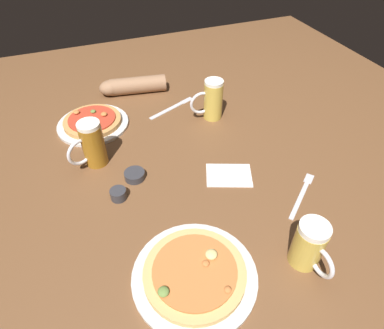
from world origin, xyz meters
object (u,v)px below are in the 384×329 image
at_px(beer_mug_dark, 92,144).
at_px(beer_mug_amber, 310,246).
at_px(pizza_plate_far, 93,122).
at_px(fork_left, 302,194).
at_px(ramekin_sauce, 135,175).
at_px(knife_right, 172,107).
at_px(ramekin_butter, 118,194).
at_px(diner_arm, 131,86).
at_px(napkin_folded, 229,175).
at_px(beer_mug_pale, 212,100).
at_px(pizza_plate_near, 195,274).

distance_m(beer_mug_dark, beer_mug_amber, 0.74).
bearing_deg(pizza_plate_far, fork_left, -47.80).
distance_m(ramekin_sauce, fork_left, 0.55).
height_order(ramekin_sauce, fork_left, ramekin_sauce).
bearing_deg(knife_right, ramekin_sauce, -125.11).
height_order(ramekin_butter, fork_left, ramekin_butter).
bearing_deg(beer_mug_dark, diner_arm, 61.81).
distance_m(pizza_plate_far, beer_mug_amber, 0.93).
distance_m(beer_mug_amber, ramekin_butter, 0.58).
xyz_separation_m(beer_mug_amber, napkin_folded, (-0.04, 0.36, -0.07)).
xyz_separation_m(beer_mug_pale, ramekin_butter, (-0.45, -0.31, -0.06)).
relative_size(beer_mug_dark, diner_arm, 0.56).
relative_size(beer_mug_pale, knife_right, 0.73).
relative_size(pizza_plate_near, beer_mug_amber, 2.23).
xyz_separation_m(ramekin_sauce, ramekin_butter, (-0.07, -0.07, 0.00)).
xyz_separation_m(pizza_plate_near, beer_mug_amber, (0.29, -0.06, 0.06)).
bearing_deg(fork_left, napkin_folded, 137.99).
height_order(beer_mug_amber, fork_left, beer_mug_amber).
height_order(beer_mug_dark, fork_left, beer_mug_dark).
bearing_deg(diner_arm, knife_right, -54.30).
xyz_separation_m(ramekin_sauce, knife_right, (0.25, 0.36, -0.01)).
relative_size(beer_mug_dark, ramekin_sauce, 2.43).
bearing_deg(beer_mug_pale, pizza_plate_far, 165.97).
relative_size(pizza_plate_far, ramekin_butter, 5.49).
bearing_deg(pizza_plate_far, beer_mug_pale, -14.03).
height_order(ramekin_butter, knife_right, ramekin_butter).
bearing_deg(ramekin_butter, beer_mug_pale, 34.16).
bearing_deg(napkin_folded, fork_left, -42.01).
height_order(pizza_plate_far, beer_mug_dark, beer_mug_dark).
bearing_deg(napkin_folded, diner_arm, 105.46).
distance_m(ramekin_sauce, napkin_folded, 0.32).
distance_m(beer_mug_dark, diner_arm, 0.48).
bearing_deg(napkin_folded, knife_right, 95.60).
xyz_separation_m(pizza_plate_far, knife_right, (0.34, 0.01, -0.01)).
bearing_deg(beer_mug_amber, ramekin_butter, 135.86).
bearing_deg(diner_arm, fork_left, -66.13).
relative_size(ramekin_sauce, knife_right, 0.30).
xyz_separation_m(beer_mug_dark, knife_right, (0.36, 0.24, -0.08)).
xyz_separation_m(pizza_plate_far, napkin_folded, (0.38, -0.46, -0.01)).
height_order(napkin_folded, diner_arm, diner_arm).
distance_m(napkin_folded, fork_left, 0.24).
bearing_deg(napkin_folded, beer_mug_pale, 76.12).
bearing_deg(beer_mug_amber, ramekin_sauce, 126.22).
distance_m(pizza_plate_far, napkin_folded, 0.60).
height_order(beer_mug_dark, beer_mug_amber, beer_mug_dark).
bearing_deg(napkin_folded, pizza_plate_far, 129.86).
distance_m(pizza_plate_near, beer_mug_amber, 0.30).
relative_size(beer_mug_dark, ramekin_butter, 3.27).
distance_m(napkin_folded, diner_arm, 0.68).
relative_size(fork_left, knife_right, 0.81).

